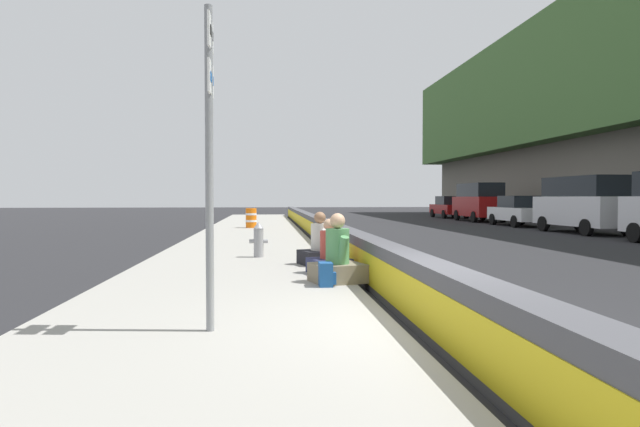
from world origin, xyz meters
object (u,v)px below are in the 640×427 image
object	(u,v)px
route_sign_post	(210,145)
parked_car_farther	(449,207)
construction_barrel	(251,218)
parked_car_midline	(519,211)
fire_hydrant	(259,239)
parked_car_fourth	(584,203)
backpack	(326,275)
parked_car_far	(479,201)
seated_person_rear	(320,248)
seated_person_foreground	(337,261)
seated_person_middle	(329,256)

from	to	relation	value
route_sign_post	parked_car_farther	size ratio (longest dim) A/B	0.80
construction_barrel	parked_car_midline	distance (m)	15.10
route_sign_post	fire_hydrant	distance (m)	7.52
construction_barrel	parked_car_fourth	distance (m)	15.36
construction_barrel	fire_hydrant	bearing A→B (deg)	-177.60
backpack	parked_car_farther	size ratio (longest dim) A/B	0.09
parked_car_far	seated_person_rear	bearing A→B (deg)	150.31
construction_barrel	parked_car_farther	world-z (taller)	parked_car_farther
route_sign_post	seated_person_rear	distance (m)	6.27
backpack	parked_car_far	size ratio (longest dim) A/B	0.08
fire_hydrant	backpack	world-z (taller)	fire_hydrant
parked_car_midline	parked_car_farther	distance (m)	12.04
route_sign_post	backpack	size ratio (longest dim) A/B	9.00
seated_person_foreground	parked_car_farther	world-z (taller)	parked_car_farther
parked_car_far	parked_car_farther	xyz separation A→B (m)	(6.20, -0.11, -0.49)
seated_person_foreground	backpack	distance (m)	0.52
seated_person_foreground	parked_car_far	size ratio (longest dim) A/B	0.24
seated_person_rear	parked_car_far	distance (m)	26.34
seated_person_foreground	seated_person_rear	bearing A→B (deg)	1.37
seated_person_foreground	parked_car_far	bearing A→B (deg)	-27.10
fire_hydrant	seated_person_middle	distance (m)	3.27
fire_hydrant	construction_barrel	size ratio (longest dim) A/B	0.93
fire_hydrant	backpack	bearing A→B (deg)	-165.19
parked_car_far	parked_car_farther	bearing A→B (deg)	-1.04
seated_person_middle	parked_car_midline	distance (m)	22.47
seated_person_middle	construction_barrel	size ratio (longest dim) A/B	1.13
construction_barrel	parked_car_far	distance (m)	17.18
fire_hydrant	construction_barrel	world-z (taller)	construction_barrel
fire_hydrant	parked_car_midline	size ratio (longest dim) A/B	0.19
seated_person_foreground	seated_person_middle	bearing A→B (deg)	0.43
route_sign_post	construction_barrel	distance (m)	20.27
parked_car_fourth	seated_person_rear	bearing A→B (deg)	130.07
route_sign_post	backpack	xyz separation A→B (m)	(2.84, -1.62, -1.88)
backpack	parked_car_midline	size ratio (longest dim) A/B	0.09
route_sign_post	construction_barrel	size ratio (longest dim) A/B	3.79
backpack	seated_person_foreground	bearing A→B (deg)	-30.28
seated_person_rear	parked_car_far	bearing A→B (deg)	-29.69
seated_person_foreground	parked_car_fourth	xyz separation A→B (m)	(13.46, -12.97, 0.83)
route_sign_post	construction_barrel	world-z (taller)	route_sign_post
route_sign_post	seated_person_middle	size ratio (longest dim) A/B	3.36
route_sign_post	parked_car_far	size ratio (longest dim) A/B	0.70
parked_car_midline	parked_car_far	world-z (taller)	parked_car_far
route_sign_post	parked_car_midline	xyz separation A→B (m)	(22.79, -14.76, -1.35)
fire_hydrant	seated_person_foreground	bearing A→B (deg)	-160.60
route_sign_post	parked_car_midline	size ratio (longest dim) A/B	0.80
fire_hydrant	seated_person_rear	size ratio (longest dim) A/B	0.75
parked_car_far	parked_car_farther	distance (m)	6.22
route_sign_post	construction_barrel	bearing A→B (deg)	0.31
seated_person_middle	parked_car_farther	xyz separation A→B (m)	(30.43, -13.10, 0.39)
construction_barrel	parked_car_far	bearing A→B (deg)	-60.62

